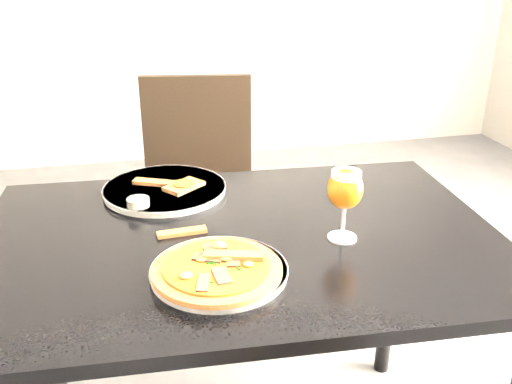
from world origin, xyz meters
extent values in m
cube|color=black|center=(0.02, 0.34, 0.73)|extent=(1.24, 0.87, 0.03)
cylinder|color=black|center=(-0.50, 0.71, 0.36)|extent=(0.05, 0.05, 0.72)
cylinder|color=black|center=(0.58, 0.64, 0.36)|extent=(0.05, 0.05, 0.72)
cube|color=black|center=(0.01, 1.07, 0.46)|extent=(0.49, 0.49, 0.04)
cylinder|color=black|center=(-0.19, 0.93, 0.22)|extent=(0.04, 0.04, 0.44)
cylinder|color=black|center=(0.16, 0.87, 0.22)|extent=(0.04, 0.04, 0.44)
cylinder|color=black|center=(-0.13, 1.27, 0.22)|extent=(0.04, 0.04, 0.44)
cylinder|color=black|center=(0.21, 1.21, 0.22)|extent=(0.04, 0.04, 0.44)
cube|color=black|center=(0.04, 1.26, 0.72)|extent=(0.41, 0.10, 0.43)
cylinder|color=white|center=(-0.05, 0.18, 0.76)|extent=(0.36, 0.36, 0.01)
cylinder|color=brown|center=(-0.06, 0.16, 0.77)|extent=(0.26, 0.26, 0.01)
cylinder|color=#C93F10|center=(-0.06, 0.16, 0.78)|extent=(0.21, 0.21, 0.01)
cube|color=#4A2F20|center=(-0.03, 0.16, 0.78)|extent=(0.05, 0.03, 0.00)
cube|color=#4A2F20|center=(-0.04, 0.21, 0.78)|extent=(0.04, 0.06, 0.00)
cube|color=#4A2F20|center=(-0.11, 0.20, 0.78)|extent=(0.06, 0.05, 0.00)
cube|color=#4A2F20|center=(-0.08, 0.15, 0.78)|extent=(0.06, 0.05, 0.00)
cube|color=#4A2F20|center=(-0.04, 0.12, 0.78)|extent=(0.04, 0.06, 0.00)
ellipsoid|color=gold|center=(-0.04, 0.17, 0.79)|extent=(0.02, 0.02, 0.01)
ellipsoid|color=gold|center=(-0.07, 0.23, 0.79)|extent=(0.02, 0.02, 0.01)
ellipsoid|color=gold|center=(-0.08, 0.17, 0.79)|extent=(0.02, 0.02, 0.01)
ellipsoid|color=gold|center=(-0.09, 0.10, 0.79)|extent=(0.02, 0.02, 0.01)
ellipsoid|color=gold|center=(-0.05, 0.15, 0.79)|extent=(0.02, 0.02, 0.01)
cube|color=#0D460C|center=(-0.05, 0.18, 0.78)|extent=(0.01, 0.02, 0.00)
cube|color=#0D460C|center=(-0.06, 0.20, 0.78)|extent=(0.01, 0.02, 0.00)
cube|color=#0D460C|center=(-0.10, 0.22, 0.78)|extent=(0.01, 0.02, 0.00)
cube|color=#0D460C|center=(-0.08, 0.18, 0.78)|extent=(0.02, 0.01, 0.00)
cube|color=#0D460C|center=(-0.11, 0.16, 0.78)|extent=(0.02, 0.00, 0.00)
cube|color=#0D460C|center=(-0.07, 0.16, 0.78)|extent=(0.02, 0.01, 0.00)
cube|color=#0D460C|center=(-0.08, 0.13, 0.78)|extent=(0.01, 0.02, 0.00)
cube|color=#0D460C|center=(-0.07, 0.09, 0.78)|extent=(0.01, 0.02, 0.00)
cube|color=#0D460C|center=(-0.05, 0.14, 0.78)|extent=(0.01, 0.02, 0.00)
cube|color=#0D460C|center=(-0.02, 0.13, 0.78)|extent=(0.01, 0.01, 0.00)
cube|color=#0D460C|center=(-0.05, 0.16, 0.78)|extent=(0.02, 0.01, 0.00)
cube|color=#0D460C|center=(-0.02, 0.17, 0.78)|extent=(0.02, 0.01, 0.00)
cube|color=#0D460C|center=(-0.01, 0.21, 0.78)|extent=(0.01, 0.01, 0.00)
cube|color=brown|center=(-0.02, 0.16, 0.79)|extent=(0.12, 0.06, 0.01)
cylinder|color=white|center=(-0.13, 0.63, 0.76)|extent=(0.41, 0.41, 0.02)
cube|color=brown|center=(-0.15, 0.65, 0.77)|extent=(0.12, 0.08, 0.01)
cube|color=brown|center=(-0.08, 0.60, 0.77)|extent=(0.12, 0.11, 0.01)
cylinder|color=#C93F10|center=(-0.08, 0.60, 0.78)|extent=(0.06, 0.06, 0.00)
cube|color=brown|center=(-0.11, 0.37, 0.75)|extent=(0.12, 0.03, 0.01)
cylinder|color=#B4B4A2|center=(-0.20, 0.51, 0.77)|extent=(0.06, 0.06, 0.04)
cylinder|color=gold|center=(-0.20, 0.51, 0.78)|extent=(0.05, 0.05, 0.01)
cylinder|color=silver|center=(0.25, 0.27, 0.75)|extent=(0.07, 0.07, 0.00)
cylinder|color=silver|center=(0.25, 0.27, 0.79)|extent=(0.01, 0.01, 0.07)
ellipsoid|color=#B05C11|center=(0.25, 0.27, 0.87)|extent=(0.08, 0.08, 0.09)
cylinder|color=white|center=(0.25, 0.27, 0.91)|extent=(0.07, 0.07, 0.02)
camera|label=1|loc=(-0.20, -0.81, 1.36)|focal=40.00mm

